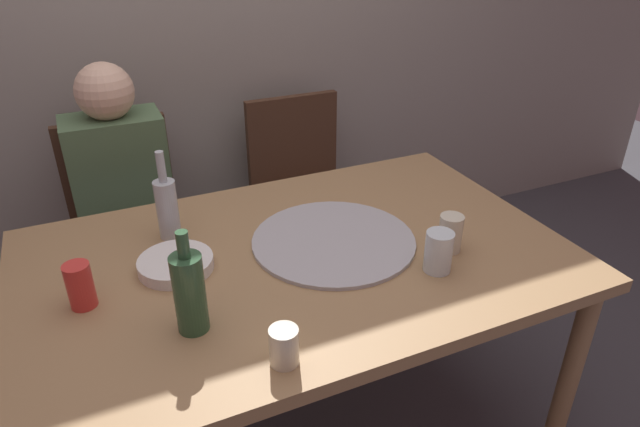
% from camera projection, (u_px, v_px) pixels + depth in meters
% --- Properties ---
extents(back_wall, '(6.00, 0.10, 2.60)m').
position_uv_depth(back_wall, '(184.00, 1.00, 2.36)').
color(back_wall, gray).
rests_on(back_wall, ground_plane).
extents(dining_table, '(1.58, 1.00, 0.76)m').
position_uv_depth(dining_table, '(297.00, 275.00, 1.67)').
color(dining_table, '#99754C').
rests_on(dining_table, ground_plane).
extents(pizza_tray, '(0.49, 0.49, 0.01)m').
position_uv_depth(pizza_tray, '(334.00, 241.00, 1.69)').
color(pizza_tray, '#ADADB2').
rests_on(pizza_tray, dining_table).
extents(wine_bottle, '(0.07, 0.07, 0.28)m').
position_uv_depth(wine_bottle, '(167.00, 207.00, 1.67)').
color(wine_bottle, '#B2BCC1').
rests_on(wine_bottle, dining_table).
extents(beer_bottle, '(0.08, 0.08, 0.27)m').
position_uv_depth(beer_bottle, '(189.00, 292.00, 1.29)').
color(beer_bottle, '#2D5133').
rests_on(beer_bottle, dining_table).
extents(tumbler_near, '(0.07, 0.07, 0.11)m').
position_uv_depth(tumbler_near, '(450.00, 233.00, 1.63)').
color(tumbler_near, beige).
rests_on(tumbler_near, dining_table).
extents(tumbler_far, '(0.08, 0.08, 0.12)m').
position_uv_depth(tumbler_far, '(439.00, 252.00, 1.53)').
color(tumbler_far, silver).
rests_on(tumbler_far, dining_table).
extents(wine_glass, '(0.07, 0.07, 0.09)m').
position_uv_depth(wine_glass, '(284.00, 346.00, 1.22)').
color(wine_glass, beige).
rests_on(wine_glass, dining_table).
extents(soda_can, '(0.07, 0.07, 0.12)m').
position_uv_depth(soda_can, '(80.00, 285.00, 1.39)').
color(soda_can, red).
rests_on(soda_can, dining_table).
extents(plate_stack, '(0.21, 0.21, 0.03)m').
position_uv_depth(plate_stack, '(176.00, 264.00, 1.55)').
color(plate_stack, white).
rests_on(plate_stack, dining_table).
extents(chair_left, '(0.44, 0.44, 0.90)m').
position_uv_depth(chair_left, '(128.00, 218.00, 2.32)').
color(chair_left, '#472D1E').
rests_on(chair_left, ground_plane).
extents(chair_right, '(0.44, 0.44, 0.90)m').
position_uv_depth(chair_right, '(303.00, 184.00, 2.61)').
color(chair_right, '#472D1E').
rests_on(chair_right, ground_plane).
extents(guest_in_sweater, '(0.36, 0.56, 1.17)m').
position_uv_depth(guest_in_sweater, '(127.00, 206.00, 2.14)').
color(guest_in_sweater, '#4C6B47').
rests_on(guest_in_sweater, ground_plane).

